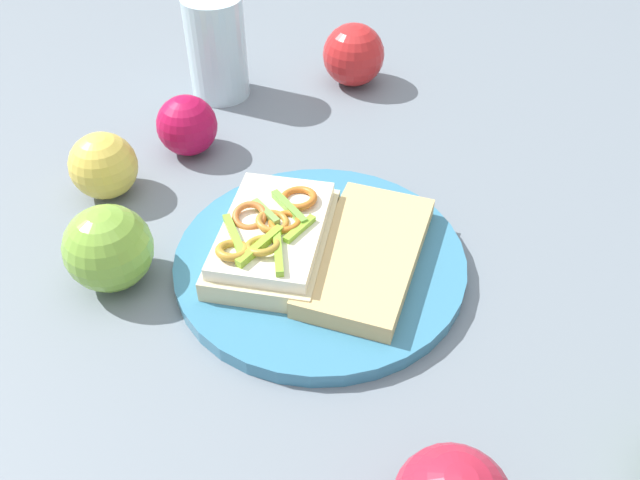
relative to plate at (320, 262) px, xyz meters
name	(u,v)px	position (x,y,z in m)	size (l,w,h in m)	color
ground_plane	(320,267)	(0.00, 0.00, -0.01)	(2.00, 2.00, 0.00)	slate
plate	(320,262)	(0.00, 0.00, 0.00)	(0.27, 0.27, 0.02)	teal
sandwich	(273,236)	(-0.04, 0.01, 0.03)	(0.14, 0.18, 0.05)	beige
bread_slice_side	(367,255)	(0.04, -0.01, 0.02)	(0.17, 0.09, 0.02)	tan
apple_1	(354,55)	(0.09, 0.34, 0.03)	(0.08, 0.08, 0.08)	red
apple_2	(103,166)	(-0.21, 0.15, 0.03)	(0.07, 0.07, 0.07)	gold
apple_4	(109,248)	(-0.19, 0.01, 0.03)	(0.08, 0.08, 0.08)	#77A938
apple_5	(187,125)	(-0.12, 0.21, 0.03)	(0.07, 0.07, 0.07)	#AA0C3A
drinking_glass	(217,48)	(-0.08, 0.34, 0.06)	(0.07, 0.07, 0.13)	silver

